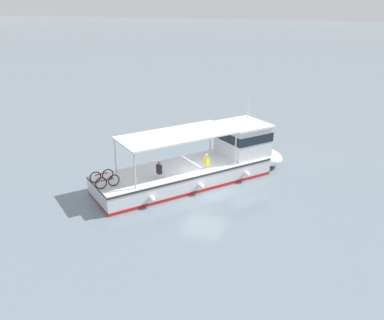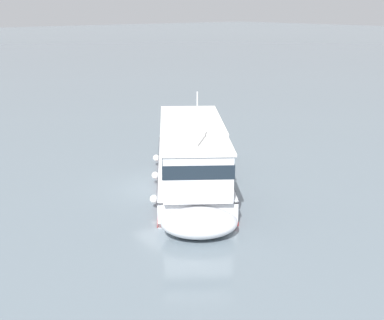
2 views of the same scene
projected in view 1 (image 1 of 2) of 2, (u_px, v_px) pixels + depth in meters
ground_plane at (204, 189)px, 24.55m from camera, size 400.00×400.00×0.00m
ferry_main at (206, 163)px, 25.72m from camera, size 12.05×10.05×5.32m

